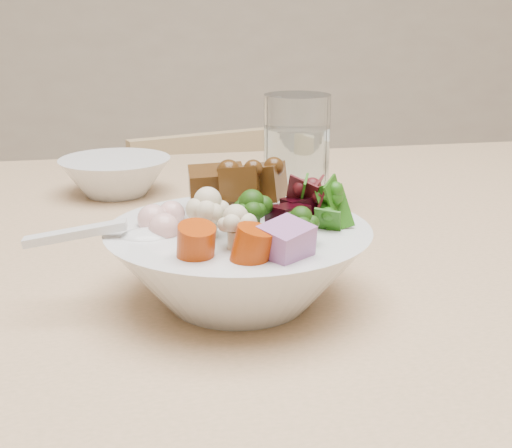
% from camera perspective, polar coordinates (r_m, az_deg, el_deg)
% --- Properties ---
extents(dining_table, '(1.87, 1.18, 0.83)m').
position_cam_1_polar(dining_table, '(0.82, 19.61, -6.77)').
color(dining_table, tan).
rests_on(dining_table, ground).
extents(chair_far, '(0.49, 0.49, 0.81)m').
position_cam_1_polar(chair_far, '(1.48, -1.25, -7.08)').
color(chair_far, tan).
rests_on(chair_far, ground).
extents(food_bowl, '(0.21, 0.21, 0.12)m').
position_cam_1_polar(food_bowl, '(0.58, -1.26, -2.82)').
color(food_bowl, silver).
rests_on(food_bowl, dining_table).
extents(soup_spoon, '(0.11, 0.03, 0.02)m').
position_cam_1_polar(soup_spoon, '(0.56, -10.23, -1.01)').
color(soup_spoon, silver).
rests_on(soup_spoon, food_bowl).
extents(water_glass, '(0.08, 0.08, 0.13)m').
position_cam_1_polar(water_glass, '(0.85, 3.26, 5.46)').
color(water_glass, white).
rests_on(water_glass, dining_table).
extents(side_bowl, '(0.14, 0.14, 0.05)m').
position_cam_1_polar(side_bowl, '(0.93, -11.17, 3.75)').
color(side_bowl, silver).
rests_on(side_bowl, dining_table).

